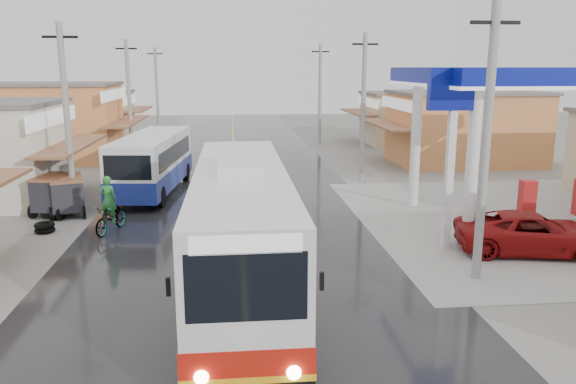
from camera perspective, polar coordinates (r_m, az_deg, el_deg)
name	(u,v)px	position (r m, az deg, el deg)	size (l,w,h in m)	color
ground	(242,288)	(16.46, -4.65, -9.65)	(120.00, 120.00, 0.00)	slate
road	(236,183)	(30.87, -5.30, 0.94)	(12.00, 90.00, 0.02)	black
centre_line	(236,183)	(30.87, -5.31, 0.96)	(0.15, 90.00, 0.01)	#D8CC4C
shopfronts_left	(9,177)	(36.14, -26.45, 1.36)	(11.00, 44.00, 5.20)	tan
shopfronts_right	(524,189)	(31.83, 22.88, 0.33)	(11.00, 44.00, 4.80)	beige
utility_poles_left	(109,182)	(32.56, -17.74, 0.98)	(1.60, 50.00, 8.00)	gray
utility_poles_right	(361,180)	(31.71, 7.45, 1.18)	(1.60, 36.00, 8.00)	gray
coach_bus	(241,227)	(15.87, -4.76, -3.58)	(2.85, 12.04, 3.75)	silver
second_bus	(153,162)	(28.87, -13.59, 2.97)	(3.29, 8.96, 2.90)	silver
jeepney	(532,233)	(20.84, 23.54, -3.83)	(2.33, 5.05, 1.40)	maroon
cyclist	(110,214)	(22.47, -17.59, -2.12)	(1.37, 2.21, 2.25)	black
tricycle_near	(67,194)	(25.68, -21.54, -0.18)	(1.95, 2.27, 1.63)	#26262D
tricycle_far	(55,192)	(25.97, -22.58, -0.05)	(1.80, 2.42, 1.70)	#26262D
tyre_stack	(45,227)	(23.51, -23.49, -3.33)	(0.76, 0.76, 0.39)	black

